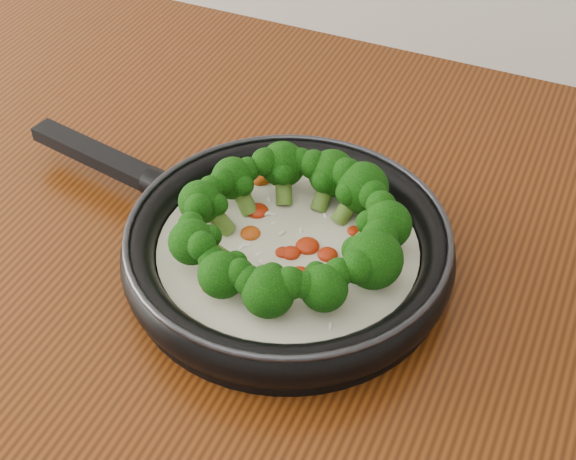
% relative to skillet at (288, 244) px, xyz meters
% --- Properties ---
extents(skillet, '(0.48, 0.35, 0.09)m').
position_rel_skillet_xyz_m(skillet, '(0.00, 0.00, 0.00)').
color(skillet, black).
rests_on(skillet, counter).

